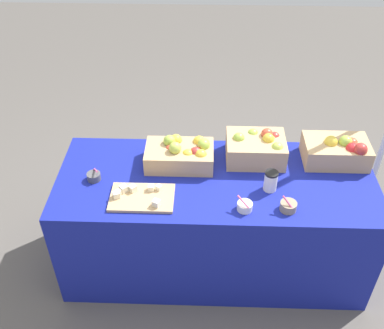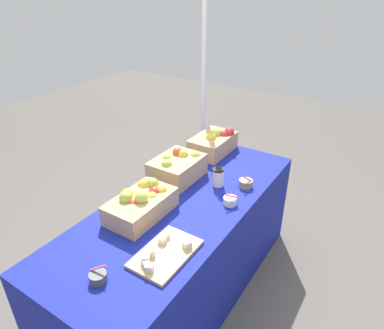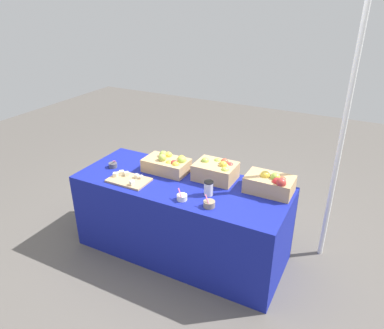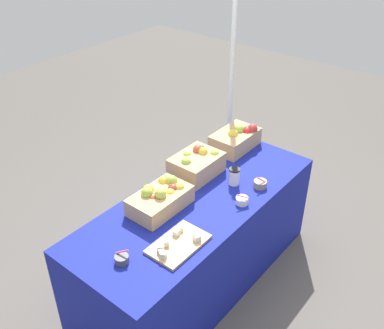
% 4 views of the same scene
% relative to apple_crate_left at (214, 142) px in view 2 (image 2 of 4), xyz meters
% --- Properties ---
extents(ground_plane, '(10.00, 10.00, 0.00)m').
position_rel_apple_crate_left_xyz_m(ground_plane, '(-0.74, -0.19, -0.82)').
color(ground_plane, '#56514C').
extents(table, '(1.90, 0.76, 0.74)m').
position_rel_apple_crate_left_xyz_m(table, '(-0.74, -0.19, -0.45)').
color(table, navy).
rests_on(table, ground_plane).
extents(apple_crate_left, '(0.39, 0.25, 0.19)m').
position_rel_apple_crate_left_xyz_m(apple_crate_left, '(0.00, 0.00, 0.00)').
color(apple_crate_left, tan).
rests_on(apple_crate_left, table).
extents(apple_crate_middle, '(0.36, 0.27, 0.19)m').
position_rel_apple_crate_left_xyz_m(apple_crate_middle, '(-0.50, 0.01, 0.00)').
color(apple_crate_middle, tan).
rests_on(apple_crate_middle, table).
extents(apple_crate_right, '(0.41, 0.25, 0.18)m').
position_rel_apple_crate_left_xyz_m(apple_crate_right, '(-0.95, -0.06, -0.01)').
color(apple_crate_right, tan).
rests_on(apple_crate_right, table).
extents(cutting_board_front, '(0.36, 0.23, 0.06)m').
position_rel_apple_crate_left_xyz_m(cutting_board_front, '(-1.17, -0.38, -0.07)').
color(cutting_board_front, tan).
rests_on(cutting_board_front, table).
extents(sample_bowl_near, '(0.08, 0.08, 0.09)m').
position_rel_apple_crate_left_xyz_m(sample_bowl_near, '(-1.46, -0.23, -0.06)').
color(sample_bowl_near, '#4C4C51').
rests_on(sample_bowl_near, table).
extents(sample_bowl_mid, '(0.09, 0.09, 0.10)m').
position_rel_apple_crate_left_xyz_m(sample_bowl_mid, '(-0.35, -0.44, -0.05)').
color(sample_bowl_mid, gray).
rests_on(sample_bowl_mid, table).
extents(sample_bowl_far, '(0.09, 0.09, 0.09)m').
position_rel_apple_crate_left_xyz_m(sample_bowl_far, '(-0.59, -0.45, -0.06)').
color(sample_bowl_far, silver).
rests_on(sample_bowl_far, table).
extents(coffee_cup, '(0.08, 0.08, 0.12)m').
position_rel_apple_crate_left_xyz_m(coffee_cup, '(-0.44, -0.28, -0.02)').
color(coffee_cup, silver).
rests_on(coffee_cup, table).
extents(tent_pole, '(0.04, 0.04, 2.22)m').
position_rel_apple_crate_left_xyz_m(tent_pole, '(0.45, 0.38, 0.29)').
color(tent_pole, white).
rests_on(tent_pole, ground_plane).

